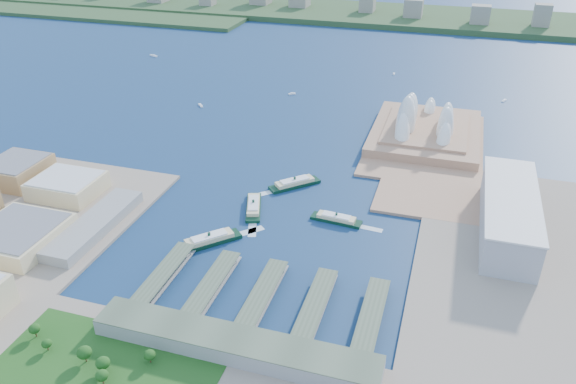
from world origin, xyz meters
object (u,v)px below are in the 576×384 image
(opera_house, at_px, (428,114))
(toaster_building, at_px, (509,214))
(ferry_a, at_px, (253,205))
(ferry_d, at_px, (336,217))
(ferry_c, at_px, (209,238))
(ferry_b, at_px, (295,182))

(opera_house, distance_m, toaster_building, 219.62)
(toaster_building, distance_m, ferry_a, 237.74)
(ferry_d, bearing_deg, ferry_c, 129.85)
(ferry_b, xyz_separation_m, ferry_c, (-41.80, -125.47, 0.16))
(ferry_c, bearing_deg, ferry_a, -60.14)
(ferry_b, bearing_deg, ferry_c, -62.87)
(opera_house, relative_size, ferry_a, 3.34)
(opera_house, height_order, ferry_a, opera_house)
(opera_house, distance_m, ferry_d, 236.52)
(opera_house, height_order, toaster_building, opera_house)
(toaster_building, height_order, ferry_a, toaster_building)
(opera_house, distance_m, ferry_c, 338.37)
(toaster_building, bearing_deg, ferry_b, 171.96)
(toaster_building, relative_size, ferry_d, 3.19)
(toaster_building, height_order, ferry_d, toaster_building)
(ferry_c, xyz_separation_m, ferry_d, (99.75, 69.27, -0.86))
(ferry_a, xyz_separation_m, ferry_b, (25.08, 57.89, 0.20))
(ferry_a, distance_m, ferry_c, 69.61)
(opera_house, height_order, ferry_b, opera_house)
(ferry_b, bearing_deg, opera_house, 100.27)
(opera_house, bearing_deg, toaster_building, -65.77)
(ferry_a, distance_m, ferry_b, 63.09)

